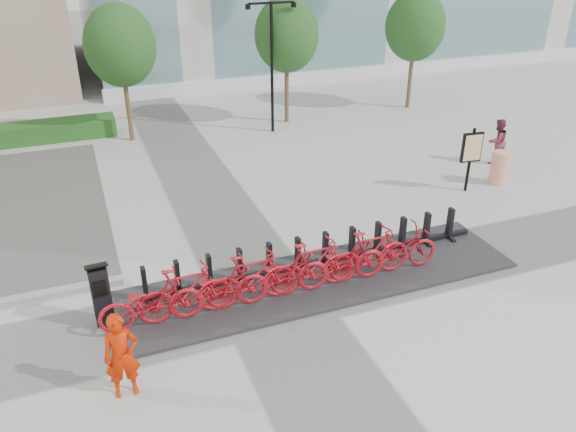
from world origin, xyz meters
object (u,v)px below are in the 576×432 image
object	(u,v)px
map_sign	(472,150)
pedestrian	(497,141)
worker_red	(122,356)
construction_barrel	(499,168)
bike_0	(151,302)
kiosk	(101,294)

from	to	relation	value
map_sign	pedestrian	bearing A→B (deg)	39.16
map_sign	worker_red	bearing A→B (deg)	-150.08
pedestrian	construction_barrel	bearing A→B (deg)	47.39
bike_0	pedestrian	xyz separation A→B (m)	(12.73, 4.95, 0.16)
worker_red	construction_barrel	xyz separation A→B (m)	(12.37, 5.15, -0.30)
construction_barrel	map_sign	xyz separation A→B (m)	(-1.31, -0.11, 0.82)
bike_0	kiosk	xyz separation A→B (m)	(-0.91, 0.46, 0.14)
kiosk	construction_barrel	distance (m)	12.91
kiosk	worker_red	world-z (taller)	worker_red
kiosk	map_sign	world-z (taller)	map_sign
pedestrian	bike_0	bearing A→B (deg)	14.80
kiosk	worker_red	bearing A→B (deg)	-88.97
bike_0	map_sign	distance (m)	10.88
construction_barrel	map_sign	world-z (taller)	map_sign
bike_0	worker_red	xyz separation A→B (m)	(-0.73, -1.69, 0.20)
bike_0	map_sign	world-z (taller)	map_sign
pedestrian	map_sign	xyz separation A→B (m)	(-2.40, -1.60, 0.56)
bike_0	pedestrian	bearing A→B (deg)	-68.73
pedestrian	map_sign	distance (m)	2.94
kiosk	map_sign	size ratio (longest dim) A/B	0.71
bike_0	worker_red	size ratio (longest dim) A/B	1.26
bike_0	construction_barrel	size ratio (longest dim) A/B	1.96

